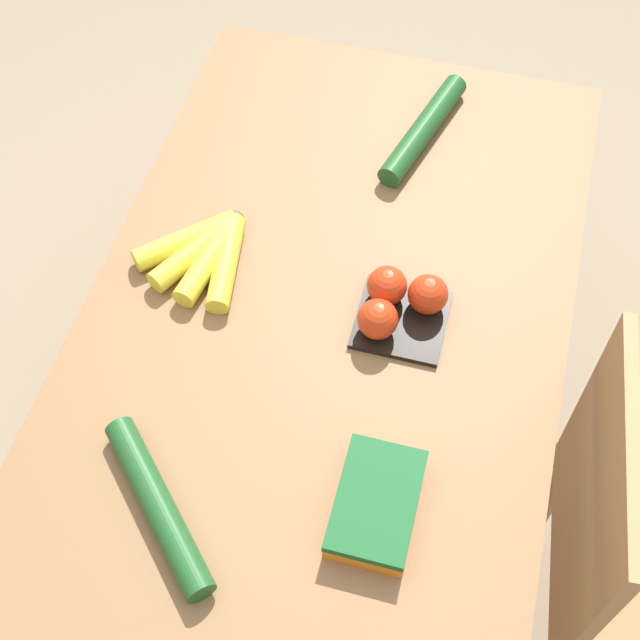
{
  "coord_description": "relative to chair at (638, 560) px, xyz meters",
  "views": [
    {
      "loc": [
        0.74,
        0.2,
        1.9
      ],
      "look_at": [
        0.0,
        0.0,
        0.76
      ],
      "focal_mm": 50.0,
      "sensor_mm": 36.0,
      "label": 1
    }
  ],
  "objects": [
    {
      "name": "chair",
      "position": [
        0.0,
        0.0,
        0.0
      ],
      "size": [
        0.45,
        0.44,
        0.88
      ],
      "rotation": [
        0.0,
        0.0,
        3.23
      ],
      "color": "#A87547",
      "rests_on": "ground_plane"
    },
    {
      "name": "cucumber_far",
      "position": [
        -0.59,
        -0.51,
        0.29
      ],
      "size": [
        0.28,
        0.11,
        0.04
      ],
      "color": "#1E5123",
      "rests_on": "dining_table"
    },
    {
      "name": "dining_table",
      "position": [
        -0.13,
        -0.58,
        0.16
      ],
      "size": [
        1.35,
        0.76,
        0.73
      ],
      "color": "olive",
      "rests_on": "ground_plane"
    },
    {
      "name": "tomato_pack",
      "position": [
        -0.19,
        -0.47,
        0.3
      ],
      "size": [
        0.14,
        0.14,
        0.07
      ],
      "color": "black",
      "rests_on": "dining_table"
    },
    {
      "name": "cucumber_near",
      "position": [
        0.21,
        -0.72,
        0.29
      ],
      "size": [
        0.23,
        0.23,
        0.04
      ],
      "color": "#1E5123",
      "rests_on": "dining_table"
    },
    {
      "name": "ground_plane",
      "position": [
        -0.13,
        -0.58,
        -0.47
      ],
      "size": [
        12.0,
        12.0,
        0.0
      ],
      "primitive_type": "plane",
      "color": "gray"
    },
    {
      "name": "carrot_bag",
      "position": [
        0.13,
        -0.43,
        0.29
      ],
      "size": [
        0.17,
        0.11,
        0.04
      ],
      "color": "orange",
      "rests_on": "dining_table"
    },
    {
      "name": "banana_bunch",
      "position": [
        -0.22,
        -0.8,
        0.28
      ],
      "size": [
        0.2,
        0.19,
        0.04
      ],
      "color": "brown",
      "rests_on": "dining_table"
    }
  ]
}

